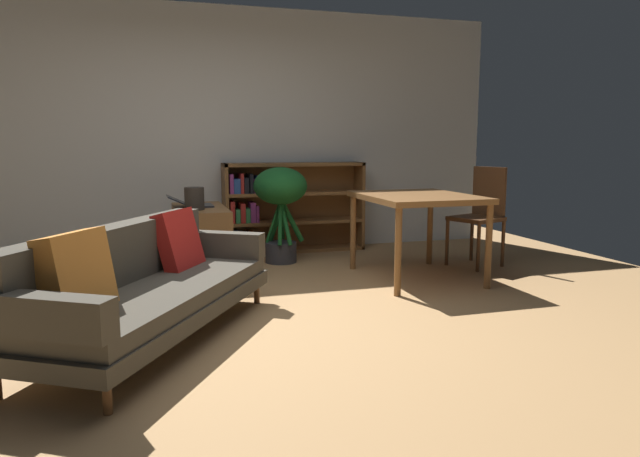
# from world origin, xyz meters

# --- Properties ---
(ground_plane) EXTENTS (8.16, 8.16, 0.00)m
(ground_plane) POSITION_xyz_m (0.00, 0.00, 0.00)
(ground_plane) COLOR tan
(back_wall_panel) EXTENTS (6.80, 0.10, 2.70)m
(back_wall_panel) POSITION_xyz_m (0.00, 2.70, 1.35)
(back_wall_panel) COLOR silver
(back_wall_panel) RESTS_ON ground_plane
(fabric_couch) EXTENTS (1.70, 2.14, 0.77)m
(fabric_couch) POSITION_xyz_m (-0.68, -0.17, 0.36)
(fabric_couch) COLOR brown
(fabric_couch) RESTS_ON ground_plane
(media_console) EXTENTS (0.47, 1.01, 0.63)m
(media_console) POSITION_xyz_m (-0.16, 1.61, 0.31)
(media_console) COLOR brown
(media_console) RESTS_ON ground_plane
(open_laptop) EXTENTS (0.42, 0.30, 0.11)m
(open_laptop) POSITION_xyz_m (-0.23, 1.67, 0.66)
(open_laptop) COLOR #333338
(open_laptop) RESTS_ON media_console
(desk_speaker) EXTENTS (0.18, 0.18, 0.20)m
(desk_speaker) POSITION_xyz_m (-0.23, 1.41, 0.73)
(desk_speaker) COLOR #2D2823
(desk_speaker) RESTS_ON media_console
(potted_floor_plant) EXTENTS (0.55, 0.55, 0.98)m
(potted_floor_plant) POSITION_xyz_m (0.68, 1.90, 0.67)
(potted_floor_plant) COLOR #333338
(potted_floor_plant) RESTS_ON ground_plane
(dining_table) EXTENTS (0.93, 1.15, 0.77)m
(dining_table) POSITION_xyz_m (1.69, 0.85, 0.69)
(dining_table) COLOR brown
(dining_table) RESTS_ON ground_plane
(dining_chair_near) EXTENTS (0.55, 0.54, 0.99)m
(dining_chair_near) POSITION_xyz_m (2.57, 1.19, 0.55)
(dining_chair_near) COLOR #56351E
(dining_chair_near) RESTS_ON ground_plane
(bookshelf) EXTENTS (1.59, 0.33, 1.01)m
(bookshelf) POSITION_xyz_m (0.85, 2.51, 0.49)
(bookshelf) COLOR brown
(bookshelf) RESTS_ON ground_plane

